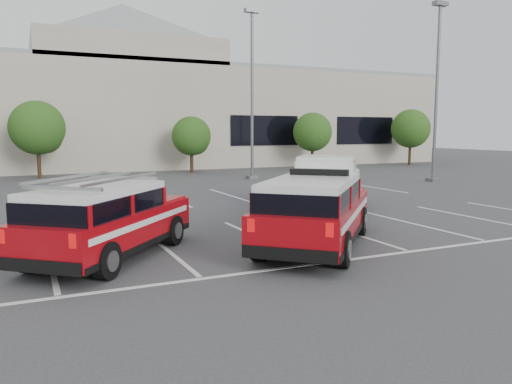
# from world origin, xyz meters

# --- Properties ---
(ground) EXTENTS (120.00, 120.00, 0.00)m
(ground) POSITION_xyz_m (0.00, 0.00, 0.00)
(ground) COLOR #363638
(ground) RESTS_ON ground
(stall_markings) EXTENTS (23.00, 15.00, 0.01)m
(stall_markings) POSITION_xyz_m (0.00, 4.50, 0.01)
(stall_markings) COLOR silver
(stall_markings) RESTS_ON ground
(convention_building) EXTENTS (60.00, 16.99, 13.20)m
(convention_building) POSITION_xyz_m (0.18, 31.86, 4.72)
(convention_building) COLOR #B6AD9A
(convention_building) RESTS_ON ground
(tree_mid_left) EXTENTS (3.37, 3.37, 4.85)m
(tree_mid_left) POSITION_xyz_m (-4.91, 22.05, 3.04)
(tree_mid_left) COLOR #3F2B19
(tree_mid_left) RESTS_ON ground
(tree_mid_right) EXTENTS (2.77, 2.77, 3.99)m
(tree_mid_right) POSITION_xyz_m (5.09, 22.05, 2.50)
(tree_mid_right) COLOR #3F2B19
(tree_mid_right) RESTS_ON ground
(tree_right) EXTENTS (3.07, 3.07, 4.42)m
(tree_right) POSITION_xyz_m (15.09, 22.05, 2.77)
(tree_right) COLOR #3F2B19
(tree_right) RESTS_ON ground
(tree_far_right) EXTENTS (3.37, 3.37, 4.85)m
(tree_far_right) POSITION_xyz_m (25.09, 22.05, 3.04)
(tree_far_right) COLOR #3F2B19
(tree_far_right) RESTS_ON ground
(light_pole_mid) EXTENTS (0.90, 0.60, 10.24)m
(light_pole_mid) POSITION_xyz_m (7.00, 16.00, 5.19)
(light_pole_mid) COLOR #59595E
(light_pole_mid) RESTS_ON ground
(light_pole_right) EXTENTS (0.90, 0.60, 10.24)m
(light_pole_right) POSITION_xyz_m (16.00, 10.00, 5.19)
(light_pole_right) COLOR #59595E
(light_pole_right) RESTS_ON ground
(fire_chief_suv) EXTENTS (5.32, 5.52, 1.98)m
(fire_chief_suv) POSITION_xyz_m (0.80, -1.47, 0.81)
(fire_chief_suv) COLOR #93070E
(fire_chief_suv) RESTS_ON ground
(white_pickup) EXTENTS (5.89, 6.60, 2.03)m
(white_pickup) POSITION_xyz_m (4.21, 3.35, 0.81)
(white_pickup) COLOR silver
(white_pickup) RESTS_ON ground
(ladder_suv) EXTENTS (4.68, 5.05, 1.95)m
(ladder_suv) POSITION_xyz_m (-4.17, -0.37, 0.78)
(ladder_suv) COLOR #93070E
(ladder_suv) RESTS_ON ground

